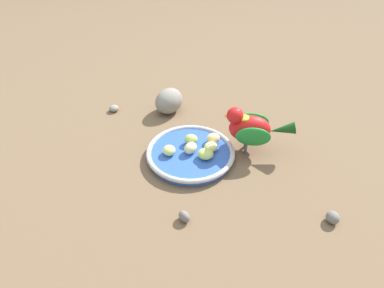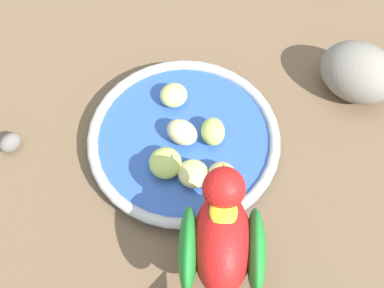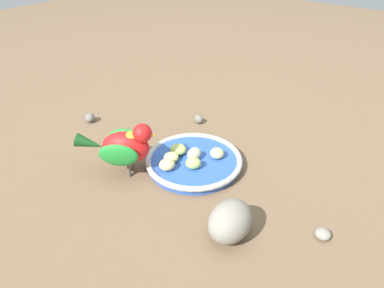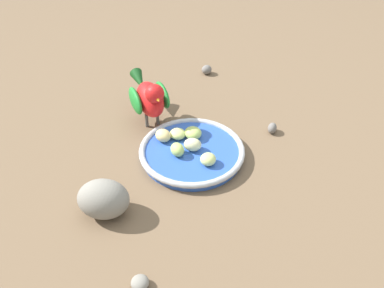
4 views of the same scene
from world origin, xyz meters
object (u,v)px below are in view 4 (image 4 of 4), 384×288
(pebble_1, at_px, (207,70))
(feeding_bowl, at_px, (192,152))
(parrot, at_px, (150,97))
(rock_large, at_px, (103,199))
(apple_piece_4, at_px, (177,150))
(apple_piece_5, at_px, (193,133))
(apple_piece_2, at_px, (163,135))
(apple_piece_0, at_px, (193,145))
(pebble_2, at_px, (272,128))
(apple_piece_3, at_px, (208,159))
(pebble_0, at_px, (140,283))
(apple_piece_1, at_px, (178,134))

(pebble_1, bearing_deg, feeding_bowl, 91.73)
(parrot, height_order, rock_large, parrot)
(apple_piece_4, bearing_deg, feeding_bowl, -145.52)
(feeding_bowl, distance_m, apple_piece_4, 0.04)
(apple_piece_5, bearing_deg, apple_piece_2, 17.06)
(apple_piece_0, xyz_separation_m, apple_piece_5, (0.01, -0.04, -0.00))
(rock_large, height_order, pebble_2, rock_large)
(apple_piece_4, bearing_deg, apple_piece_2, -48.00)
(apple_piece_3, relative_size, rock_large, 0.35)
(apple_piece_2, bearing_deg, pebble_0, 95.31)
(apple_piece_3, distance_m, pebble_2, 0.20)
(apple_piece_0, xyz_separation_m, pebble_2, (-0.17, -0.11, -0.02))
(apple_piece_5, xyz_separation_m, pebble_0, (0.03, 0.37, -0.02))
(apple_piece_5, relative_size, pebble_1, 1.34)
(apple_piece_3, xyz_separation_m, pebble_2, (-0.13, -0.15, -0.02))
(apple_piece_1, height_order, parrot, parrot)
(parrot, xyz_separation_m, pebble_0, (-0.08, 0.43, -0.07))
(feeding_bowl, xyz_separation_m, parrot, (0.12, -0.11, 0.06))
(parrot, bearing_deg, apple_piece_0, 16.65)
(rock_large, xyz_separation_m, pebble_1, (-0.13, -0.55, -0.02))
(apple_piece_0, height_order, pebble_1, apple_piece_0)
(apple_piece_2, distance_m, rock_large, 0.22)
(apple_piece_4, xyz_separation_m, apple_piece_5, (-0.02, -0.06, -0.00))
(apple_piece_4, relative_size, apple_piece_5, 0.89)
(apple_piece_2, bearing_deg, rock_large, 71.91)
(apple_piece_2, bearing_deg, apple_piece_0, 161.23)
(parrot, bearing_deg, apple_piece_5, 29.40)
(apple_piece_0, distance_m, apple_piece_5, 0.04)
(feeding_bowl, bearing_deg, apple_piece_3, 135.73)
(apple_piece_0, relative_size, pebble_0, 1.31)
(pebble_0, xyz_separation_m, pebble_1, (-0.02, -0.69, 0.00))
(feeding_bowl, distance_m, pebble_0, 0.33)
(apple_piece_0, relative_size, pebble_2, 1.34)
(pebble_1, distance_m, pebble_2, 0.31)
(apple_piece_4, distance_m, pebble_0, 0.31)
(apple_piece_1, bearing_deg, pebble_0, 90.33)
(pebble_0, bearing_deg, parrot, -79.60)
(apple_piece_0, bearing_deg, parrot, -42.44)
(apple_piece_2, xyz_separation_m, parrot, (0.05, -0.08, 0.04))
(pebble_0, bearing_deg, apple_piece_5, -94.86)
(apple_piece_4, xyz_separation_m, pebble_2, (-0.20, -0.13, -0.02))
(rock_large, bearing_deg, parrot, -94.22)
(apple_piece_2, xyz_separation_m, pebble_1, (-0.06, -0.34, -0.02))
(rock_large, height_order, pebble_0, rock_large)
(parrot, relative_size, rock_large, 1.78)
(apple_piece_0, xyz_separation_m, pebble_1, (0.01, -0.37, -0.02))
(apple_piece_0, bearing_deg, apple_piece_2, -18.77)
(apple_piece_4, bearing_deg, pebble_2, -146.65)
(apple_piece_0, xyz_separation_m, pebble_0, (0.04, 0.33, -0.02))
(feeding_bowl, distance_m, parrot, 0.17)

